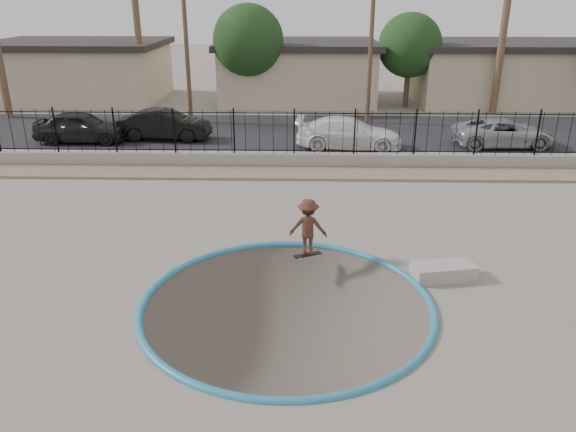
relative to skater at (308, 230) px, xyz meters
The scene contains 21 objects.
ground 10.59m from the skater, 92.83° to the left, with size 120.00×120.00×2.20m, color slate.
bowl_pit 2.77m from the skater, 101.18° to the right, with size 6.84×6.84×1.80m, color #52463F, non-canonical shape.
coping_ring 2.77m from the skater, 101.18° to the right, with size 7.04×7.04×0.20m, color teal.
rock_strip 7.65m from the skater, 93.87° to the left, with size 42.00×1.60×0.11m, color #9B8066.
retaining_wall 8.73m from the skater, 93.38° to the left, with size 42.00×0.45×0.60m, color gray.
fence 8.74m from the skater, 93.38° to the left, with size 40.00×0.04×1.80m.
street 15.43m from the skater, 91.91° to the left, with size 90.00×8.00×0.04m, color black.
house_west 29.36m from the skater, 121.93° to the left, with size 11.60×8.60×3.90m.
house_center 24.93m from the skater, 91.18° to the left, with size 10.60×8.60×3.90m.
house_east 28.34m from the skater, 61.56° to the left, with size 12.60×8.60×3.90m.
utility_pole_left 18.98m from the skater, 110.52° to the left, with size 1.70×0.24×9.00m.
utility_pole_mid 18.22m from the skater, 78.67° to the left, with size 1.70×0.24×9.50m.
street_tree_left 21.95m from the skater, 99.33° to the left, with size 4.32×4.32×6.36m.
street_tree_mid 23.52m from the skater, 73.85° to the left, with size 3.96×3.96×5.83m.
skater is the anchor object (origin of this frame).
skateboard 0.75m from the skater, 63.43° to the left, with size 0.83×0.53×0.07m.
concrete_ledge 3.74m from the skater, 18.96° to the right, with size 1.60×0.70×0.40m, color #A0958E.
car_a 16.74m from the skater, 131.02° to the left, with size 1.78×4.42×1.51m, color black.
car_b 14.99m from the skater, 117.90° to the left, with size 1.57×4.49×1.48m, color black.
car_c 11.97m from the skater, 80.32° to the left, with size 2.01×4.94×1.43m, color white.
car_d 15.51m from the skater, 52.59° to the left, with size 2.19×4.75×1.32m, color #A1A3AA.
Camera 1 is at (0.32, -12.57, 6.87)m, focal length 35.00 mm.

